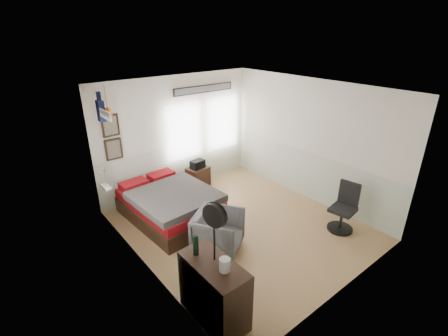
{
  "coord_description": "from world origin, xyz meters",
  "views": [
    {
      "loc": [
        -3.69,
        -4.07,
        3.67
      ],
      "look_at": [
        -0.1,
        0.4,
        1.15
      ],
      "focal_mm": 26.0,
      "sensor_mm": 36.0,
      "label": 1
    }
  ],
  "objects_px": {
    "nightstand": "(198,177)",
    "task_chair": "(344,211)",
    "dresser": "(214,291)",
    "armchair": "(218,232)",
    "bed": "(170,204)"
  },
  "relations": [
    {
      "from": "bed",
      "to": "armchair",
      "type": "bearing_deg",
      "value": -87.68
    },
    {
      "from": "nightstand",
      "to": "task_chair",
      "type": "height_order",
      "value": "task_chair"
    },
    {
      "from": "dresser",
      "to": "bed",
      "type": "bearing_deg",
      "value": 72.64
    },
    {
      "from": "bed",
      "to": "armchair",
      "type": "xyz_separation_m",
      "value": [
        0.15,
        -1.43,
        0.05
      ]
    },
    {
      "from": "armchair",
      "to": "dresser",
      "type": "bearing_deg",
      "value": -164.17
    },
    {
      "from": "task_chair",
      "to": "nightstand",
      "type": "bearing_deg",
      "value": 100.6
    },
    {
      "from": "bed",
      "to": "armchair",
      "type": "distance_m",
      "value": 1.44
    },
    {
      "from": "bed",
      "to": "task_chair",
      "type": "bearing_deg",
      "value": -48.72
    },
    {
      "from": "nightstand",
      "to": "task_chair",
      "type": "bearing_deg",
      "value": -81.49
    },
    {
      "from": "nightstand",
      "to": "dresser",
      "type": "bearing_deg",
      "value": -132.15
    },
    {
      "from": "bed",
      "to": "task_chair",
      "type": "height_order",
      "value": "task_chair"
    },
    {
      "from": "dresser",
      "to": "nightstand",
      "type": "xyz_separation_m",
      "value": [
        2.08,
        3.4,
        -0.2
      ]
    },
    {
      "from": "armchair",
      "to": "nightstand",
      "type": "bearing_deg",
      "value": 29.56
    },
    {
      "from": "bed",
      "to": "nightstand",
      "type": "distance_m",
      "value": 1.53
    },
    {
      "from": "task_chair",
      "to": "bed",
      "type": "bearing_deg",
      "value": 126.2
    }
  ]
}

